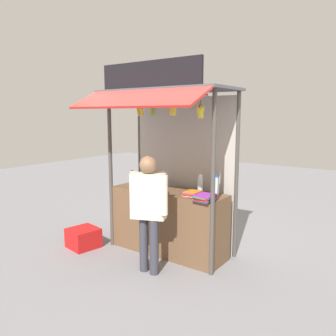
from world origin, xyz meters
TOP-DOWN VIEW (x-y plane):
  - ground_plane at (0.00, 0.00)m, footprint 20.00×20.00m
  - stall_counter at (0.00, 0.00)m, footprint 1.84×0.58m
  - stall_structure at (0.00, 0.12)m, footprint 2.04×1.46m
  - water_bottle_far_left at (0.70, 0.23)m, footprint 0.08×0.08m
  - water_bottle_mid_left at (-0.82, 0.10)m, footprint 0.06×0.06m
  - water_bottle_front_left at (-0.11, 0.02)m, footprint 0.08×0.08m
  - water_bottle_rear_center at (0.46, 0.17)m, footprint 0.08×0.08m
  - magazine_stack_back_left at (0.49, -0.09)m, footprint 0.22×0.28m
  - magazine_stack_right at (-0.33, -0.12)m, footprint 0.20×0.25m
  - magazine_stack_front_right at (0.76, -0.20)m, footprint 0.28×0.32m
  - banana_bunch_inner_left at (-0.20, -0.39)m, footprint 0.11×0.12m
  - banana_bunch_leftmost at (0.78, -0.39)m, footprint 0.10×0.11m
  - banana_bunch_inner_right at (0.02, -0.39)m, footprint 0.08×0.08m
  - banana_bunch_rightmost at (0.36, -0.39)m, footprint 0.11×0.11m
  - vendor_person at (0.19, -0.72)m, footprint 0.61×0.35m
  - plastic_crate at (-1.23, -0.64)m, footprint 0.51×0.51m

SIDE VIEW (x-z plane):
  - ground_plane at x=0.00m, z-range 0.00..0.00m
  - plastic_crate at x=-1.23m, z-range 0.00..0.31m
  - stall_counter at x=0.00m, z-range 0.00..0.98m
  - vendor_person at x=0.19m, z-range 0.16..1.76m
  - magazine_stack_right at x=-0.33m, z-range 0.98..1.05m
  - magazine_stack_back_left at x=0.49m, z-range 0.98..1.05m
  - magazine_stack_front_right at x=0.76m, z-range 0.98..1.06m
  - water_bottle_mid_left at x=-0.82m, z-range 0.98..1.20m
  - water_bottle_rear_center at x=0.46m, z-range 0.97..1.25m
  - water_bottle_far_left at x=0.70m, z-range 0.97..1.26m
  - water_bottle_front_left at x=-0.11m, z-range 0.97..1.26m
  - stall_structure at x=0.00m, z-range 0.28..3.12m
  - banana_bunch_leftmost at x=0.78m, z-range 2.02..2.31m
  - banana_bunch_inner_right at x=0.02m, z-range 2.05..2.30m
  - banana_bunch_inner_left at x=-0.20m, z-range 2.06..2.32m
  - banana_bunch_rightmost at x=0.36m, z-range 2.07..2.32m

